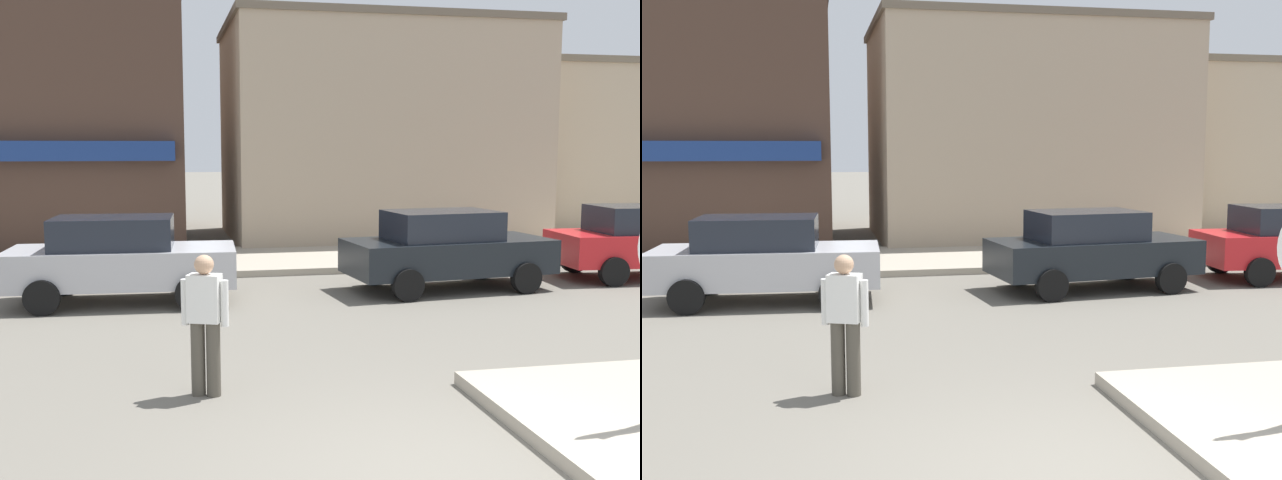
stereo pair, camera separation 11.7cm
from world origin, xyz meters
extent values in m
plane|color=#6B665B|center=(0.00, 0.00, 0.00)|extent=(160.00, 160.00, 0.00)
cube|color=#A89E8C|center=(0.00, 12.20, 0.07)|extent=(80.00, 4.00, 0.15)
cube|color=#B7B7BC|center=(-3.01, 8.04, 0.67)|extent=(4.09, 1.93, 0.66)
cube|color=#1E232D|center=(-3.16, 8.05, 1.28)|extent=(2.16, 1.51, 0.56)
cylinder|color=black|center=(-1.72, 8.82, 0.30)|extent=(0.61, 0.21, 0.60)
cylinder|color=black|center=(-1.82, 7.13, 0.30)|extent=(0.61, 0.21, 0.60)
cylinder|color=black|center=(-4.20, 8.96, 0.30)|extent=(0.61, 0.21, 0.60)
cylinder|color=black|center=(-4.29, 7.27, 0.30)|extent=(0.61, 0.21, 0.60)
cube|color=black|center=(3.20, 8.06, 0.67)|extent=(4.15, 2.10, 0.66)
cube|color=#1E232D|center=(3.05, 8.04, 1.28)|extent=(2.21, 1.60, 0.56)
cylinder|color=black|center=(4.35, 9.03, 0.30)|extent=(0.62, 0.24, 0.60)
cylinder|color=black|center=(4.52, 7.34, 0.30)|extent=(0.62, 0.24, 0.60)
cylinder|color=black|center=(1.88, 8.78, 0.30)|extent=(0.62, 0.24, 0.60)
cylinder|color=black|center=(2.05, 7.09, 0.30)|extent=(0.62, 0.24, 0.60)
cylinder|color=black|center=(6.71, 9.35, 0.30)|extent=(0.61, 0.22, 0.60)
cylinder|color=black|center=(6.60, 7.65, 0.30)|extent=(0.61, 0.22, 0.60)
cylinder|color=#4C473D|center=(-1.76, 2.57, 0.42)|extent=(0.16, 0.16, 0.85)
cylinder|color=#4C473D|center=(-1.93, 2.63, 0.42)|extent=(0.16, 0.16, 0.85)
cube|color=white|center=(-1.85, 2.60, 1.12)|extent=(0.42, 0.34, 0.54)
sphere|color=tan|center=(-1.85, 2.60, 1.50)|extent=(0.22, 0.22, 0.22)
cylinder|color=white|center=(-1.63, 2.52, 1.07)|extent=(0.12, 0.12, 0.52)
cylinder|color=white|center=(-2.06, 2.69, 1.07)|extent=(0.12, 0.12, 0.52)
cube|color=#473328|center=(-6.69, 18.65, 3.69)|extent=(10.01, 8.90, 7.39)
cube|color=tan|center=(4.23, 17.09, 3.14)|extent=(8.98, 6.62, 6.29)
cube|color=#685B4C|center=(4.23, 17.09, 6.39)|extent=(9.16, 6.75, 0.20)
cube|color=tan|center=(12.51, 18.76, 2.66)|extent=(6.39, 7.67, 5.33)
cube|color=#716452|center=(12.51, 18.76, 5.43)|extent=(6.52, 7.82, 0.20)
camera|label=1|loc=(-2.28, -5.68, 2.79)|focal=42.00mm
camera|label=2|loc=(-2.16, -5.71, 2.79)|focal=42.00mm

